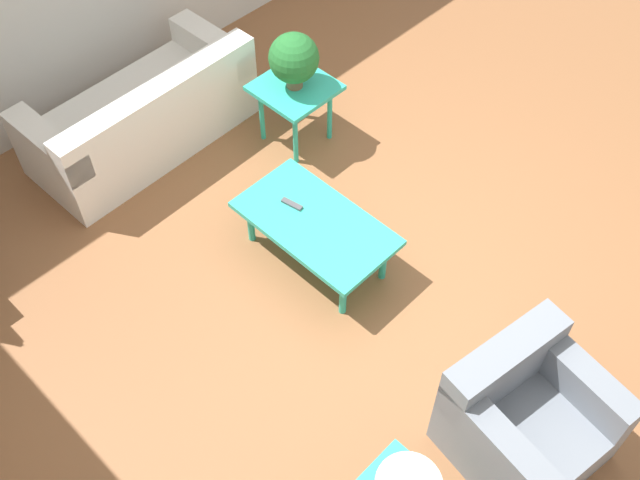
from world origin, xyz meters
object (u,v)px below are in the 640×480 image
coffee_table (315,225)px  side_table_plant (295,94)px  sofa (144,117)px  potted_plant (294,59)px  armchair (523,416)px

coffee_table → side_table_plant: bearing=-38.2°
sofa → coffee_table: sofa is taller
sofa → side_table_plant: sofa is taller
potted_plant → coffee_table: bearing=141.8°
armchair → potted_plant: potted_plant is taller
armchair → side_table_plant: 2.97m
sofa → side_table_plant: (-0.81, -0.89, 0.18)m
armchair → potted_plant: 3.01m
sofa → armchair: (-3.63, 0.05, 0.03)m
armchair → side_table_plant: (2.82, -0.94, 0.15)m
armchair → potted_plant: size_ratio=2.01×
sofa → side_table_plant: bearing=136.3°
armchair → potted_plant: bearing=81.0°
armchair → sofa: bearing=98.6°
coffee_table → potted_plant: size_ratio=2.44×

